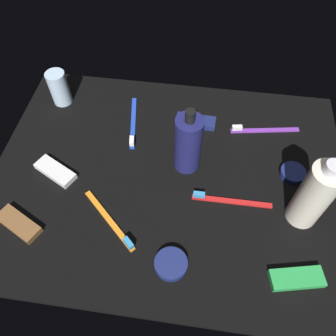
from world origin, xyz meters
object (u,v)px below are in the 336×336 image
Objects in this scene: toothbrush_orange at (112,223)px; snack_bar_white at (55,171)px; toothbrush_blue at (133,124)px; snack_bar_green at (297,278)px; cream_tin_right at (293,173)px; snack_bar_navy at (196,121)px; toothbrush_red at (227,200)px; lotion_bottle at (188,143)px; cream_tin_left at (171,264)px; deodorant_stick at (59,88)px; bodywash_bottle at (314,195)px; toothbrush_purple at (261,129)px; snack_bar_brown at (19,224)px.

toothbrush_orange is 19.88cm from snack_bar_white.
toothbrush_blue is 52.99cm from snack_bar_green.
cream_tin_right is at bearing -145.49° from snack_bar_white.
toothbrush_orange is 1.35× the size of snack_bar_navy.
cream_tin_right is at bearing -105.04° from snack_bar_green.
snack_bar_green is at bearing 170.15° from toothbrush_orange.
snack_bar_white is at bearing -3.00° from toothbrush_red.
lotion_bottle is 19.85cm from toothbrush_blue.
snack_bar_green is 1.55× the size of cream_tin_left.
snack_bar_green is at bearing 134.15° from lotion_bottle.
snack_bar_white is 1.00× the size of snack_bar_navy.
deodorant_stick reaches higher than toothbrush_blue.
bodywash_bottle reaches higher than toothbrush_orange.
toothbrush_purple is 1.73× the size of snack_bar_white.
bodywash_bottle reaches higher than snack_bar_navy.
bodywash_bottle is at bearing 139.05° from snack_bar_navy.
snack_bar_green is 1.75× the size of cream_tin_right.
cream_tin_right is (1.03, -10.69, -7.96)cm from bodywash_bottle.
snack_bar_navy and snack_bar_brown have the same top height.
cream_tin_right is (-39.55, -18.41, 0.20)cm from toothbrush_orange.
toothbrush_blue is 1.73× the size of snack_bar_green.
lotion_bottle is at bearing -58.50° from snack_bar_green.
snack_bar_brown is 63.04cm from cream_tin_right.
snack_bar_brown is at bearing 104.15° from snack_bar_white.
lotion_bottle is 1.89× the size of deodorant_stick.
snack_bar_navy is at bearing 174.92° from deodorant_stick.
snack_bar_brown is 1.55× the size of cream_tin_left.
lotion_bottle is at bearing 155.23° from deodorant_stick.
toothbrush_red and toothbrush_purple have the same top height.
cream_tin_left is (-30.29, 18.48, 0.09)cm from snack_bar_white.
deodorant_stick is 0.68× the size of toothbrush_orange.
toothbrush_red reaches higher than cream_tin_left.
toothbrush_orange is 39.08cm from snack_bar_green.
cream_tin_left is (0.43, 25.52, -6.97)cm from lotion_bottle.
snack_bar_navy is (9.14, -22.75, 0.14)cm from toothbrush_red.
lotion_bottle is 1.73× the size of snack_bar_navy.
deodorant_stick is 0.92× the size of snack_bar_white.
snack_bar_navy is at bearing -43.59° from bodywash_bottle.
snack_bar_green is at bearing 123.75° from snack_bar_navy.
toothbrush_orange is at bearing 67.01° from snack_bar_navy.
snack_bar_green is (-54.93, 17.90, 0.00)cm from snack_bar_white.
toothbrush_orange is at bearing -144.90° from snack_bar_brown.
cream_tin_right is (-1.05, -25.10, 0.06)cm from snack_bar_green.
bodywash_bottle is 16.62cm from snack_bar_green.
toothbrush_purple reaches higher than snack_bar_navy.
cream_tin_left is (10.54, 16.34, 0.23)cm from toothbrush_red.
snack_bar_navy is at bearing -108.78° from snack_bar_brown.
toothbrush_red is 1.00× the size of toothbrush_purple.
toothbrush_blue is (25.47, -19.49, 0.00)cm from toothbrush_red.
snack_bar_brown is at bearing -7.16° from cream_tin_left.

